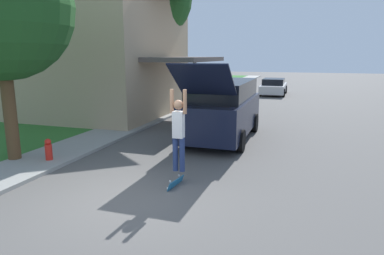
{
  "coord_description": "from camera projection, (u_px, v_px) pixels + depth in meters",
  "views": [
    {
      "loc": [
        3.57,
        -6.11,
        3.05
      ],
      "look_at": [
        0.64,
        2.84,
        1.07
      ],
      "focal_mm": 32.0,
      "sensor_mm": 36.0,
      "label": 1
    }
  ],
  "objects": [
    {
      "name": "ground_plane",
      "position": [
        123.0,
        199.0,
        7.4
      ],
      "size": [
        120.0,
        120.0,
        0.0
      ],
      "primitive_type": "plane",
      "color": "#54514F"
    },
    {
      "name": "lawn",
      "position": [
        32.0,
        124.0,
        15.41
      ],
      "size": [
        10.0,
        80.0,
        0.08
      ],
      "color": "#2D6B28",
      "rests_on": "ground_plane"
    },
    {
      "name": "sidewalk",
      "position": [
        118.0,
        130.0,
        14.06
      ],
      "size": [
        1.8,
        80.0,
        0.1
      ],
      "color": "gray",
      "rests_on": "ground_plane"
    },
    {
      "name": "house",
      "position": [
        76.0,
        22.0,
        17.55
      ],
      "size": [
        12.41,
        8.24,
        8.95
      ],
      "color": "tan",
      "rests_on": "lawn"
    },
    {
      "name": "suv_parked",
      "position": [
        223.0,
        108.0,
        12.59
      ],
      "size": [
        2.17,
        5.84,
        2.85
      ],
      "color": "black",
      "rests_on": "ground_plane"
    },
    {
      "name": "car_down_street",
      "position": [
        274.0,
        87.0,
        27.18
      ],
      "size": [
        1.95,
        4.57,
        1.27
      ],
      "color": "#B7B7BC",
      "rests_on": "ground_plane"
    },
    {
      "name": "skateboarder",
      "position": [
        179.0,
        130.0,
        8.02
      ],
      "size": [
        0.41,
        0.23,
        1.96
      ],
      "color": "navy",
      "rests_on": "ground_plane"
    },
    {
      "name": "skateboard",
      "position": [
        175.0,
        183.0,
        8.14
      ],
      "size": [
        0.21,
        0.77,
        0.26
      ],
      "color": "#236B99",
      "rests_on": "ground_plane"
    },
    {
      "name": "fire_hydrant",
      "position": [
        48.0,
        150.0,
        9.83
      ],
      "size": [
        0.2,
        0.2,
        0.62
      ],
      "color": "red",
      "rests_on": "sidewalk"
    }
  ]
}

